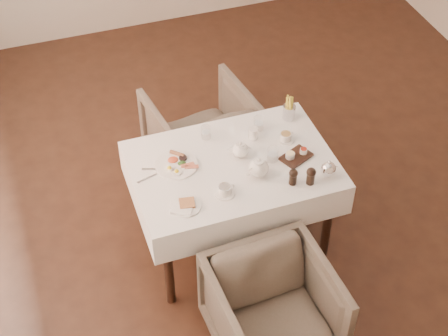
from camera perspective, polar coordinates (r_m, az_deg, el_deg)
The scene contains 20 objects.
table at distance 4.40m, azimuth 0.71°, elevation -0.75°, with size 1.28×0.88×0.75m.
armchair_near at distance 4.12m, azimuth 4.09°, elevation -11.81°, with size 0.69×0.71×0.64m, color brown.
armchair_far at distance 5.15m, azimuth -1.78°, elevation 2.76°, with size 0.73×0.75×0.68m, color brown.
breakfast_plate at distance 4.31m, azimuth -3.97°, elevation 0.35°, with size 0.27×0.27×0.03m.
side_plate at distance 4.05m, azimuth -3.26°, elevation -3.20°, with size 0.20×0.18×0.02m.
teapot_centre at distance 4.33m, azimuth 1.37°, elevation 1.59°, with size 0.15×0.11×0.12m, color white, non-canonical shape.
teapot_front at distance 4.20m, azimuth 2.89°, elevation 0.09°, with size 0.17×0.13×0.14m, color white, non-canonical shape.
creamer at distance 4.48m, azimuth 2.44°, elevation 2.93°, with size 0.06×0.06×0.08m, color white.
teacup_near at distance 4.11m, azimuth 0.05°, elevation -1.87°, with size 0.13×0.13×0.06m.
teacup_far at distance 4.48m, azimuth 5.14°, elevation 2.57°, with size 0.12×0.12×0.06m.
glass_left at distance 4.47m, azimuth -1.51°, elevation 3.00°, with size 0.06×0.06×0.09m, color silver.
glass_mid at distance 4.32m, azimuth 4.08°, elevation 1.15°, with size 0.07×0.07×0.10m, color silver.
glass_right at distance 4.54m, azimuth 2.91°, elevation 3.74°, with size 0.07×0.07×0.09m, color silver.
condiment_board at distance 4.37m, azimuth 5.99°, elevation 1.02°, with size 0.23×0.20×0.05m.
pepper_mill_left at distance 4.17m, azimuth 5.77°, elevation -0.72°, with size 0.06×0.06×0.11m, color black, non-canonical shape.
pepper_mill_right at distance 4.18m, azimuth 7.23°, elevation -0.65°, with size 0.06×0.06×0.12m, color black, non-canonical shape.
silver_pot at distance 4.24m, azimuth 8.68°, elevation -0.03°, with size 0.12×0.09×0.12m, color white, non-canonical shape.
fries_cup at distance 4.62m, azimuth 5.45°, elevation 4.93°, with size 0.09×0.09×0.18m.
cutlery_fork at distance 4.29m, azimuth -5.56°, elevation -0.11°, with size 0.02×0.19×0.00m, color silver.
cutlery_knife at distance 4.25m, azimuth -6.15°, elevation -0.74°, with size 0.01×0.18×0.00m, color silver.
Camera 1 is at (-1.68, -3.44, 3.71)m, focal length 55.00 mm.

